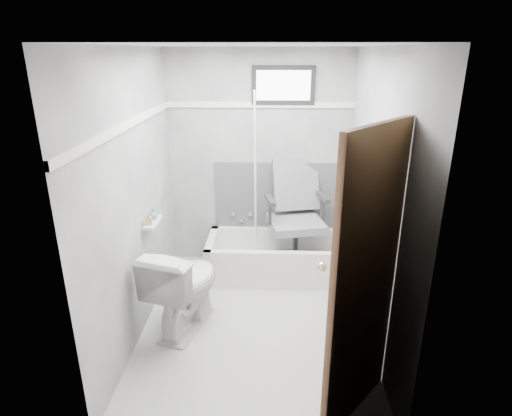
{
  "coord_description": "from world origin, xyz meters",
  "views": [
    {
      "loc": [
        0.14,
        -3.33,
        2.37
      ],
      "look_at": [
        0.0,
        0.35,
        1.0
      ],
      "focal_mm": 30.0,
      "sensor_mm": 36.0,
      "label": 1
    }
  ],
  "objects_px": {
    "bathtub": "(276,257)",
    "office_chair": "(296,216)",
    "toilet": "(184,286)",
    "soap_bottle_a": "(149,219)",
    "door": "(421,312)",
    "soap_bottle_b": "(153,214)"
  },
  "relations": [
    {
      "from": "door",
      "to": "bathtub",
      "type": "bearing_deg",
      "value": 109.54
    },
    {
      "from": "soap_bottle_a",
      "to": "soap_bottle_b",
      "type": "xyz_separation_m",
      "value": [
        0.0,
        0.14,
        -0.01
      ]
    },
    {
      "from": "bathtub",
      "to": "office_chair",
      "type": "relative_size",
      "value": 1.32
    },
    {
      "from": "office_chair",
      "to": "door",
      "type": "distance_m",
      "value": 2.32
    },
    {
      "from": "toilet",
      "to": "bathtub",
      "type": "bearing_deg",
      "value": -112.46
    },
    {
      "from": "toilet",
      "to": "office_chair",
      "type": "bearing_deg",
      "value": -118.49
    },
    {
      "from": "toilet",
      "to": "soap_bottle_a",
      "type": "distance_m",
      "value": 0.67
    },
    {
      "from": "office_chair",
      "to": "toilet",
      "type": "bearing_deg",
      "value": -147.74
    },
    {
      "from": "toilet",
      "to": "soap_bottle_a",
      "type": "height_order",
      "value": "soap_bottle_a"
    },
    {
      "from": "office_chair",
      "to": "soap_bottle_b",
      "type": "xyz_separation_m",
      "value": [
        -1.35,
        -0.68,
        0.27
      ]
    },
    {
      "from": "bathtub",
      "to": "soap_bottle_b",
      "type": "xyz_separation_m",
      "value": [
        -1.14,
        -0.66,
        0.75
      ]
    },
    {
      "from": "bathtub",
      "to": "office_chair",
      "type": "height_order",
      "value": "office_chair"
    },
    {
      "from": "office_chair",
      "to": "soap_bottle_b",
      "type": "relative_size",
      "value": 10.85
    },
    {
      "from": "office_chair",
      "to": "toilet",
      "type": "distance_m",
      "value": 1.47
    },
    {
      "from": "door",
      "to": "soap_bottle_a",
      "type": "xyz_separation_m",
      "value": [
        -1.92,
        1.41,
        -0.03
      ]
    },
    {
      "from": "toilet",
      "to": "soap_bottle_b",
      "type": "xyz_separation_m",
      "value": [
        -0.32,
        0.33,
        0.55
      ]
    },
    {
      "from": "soap_bottle_b",
      "to": "toilet",
      "type": "bearing_deg",
      "value": -46.14
    },
    {
      "from": "soap_bottle_a",
      "to": "soap_bottle_b",
      "type": "relative_size",
      "value": 1.1
    },
    {
      "from": "bathtub",
      "to": "door",
      "type": "distance_m",
      "value": 2.47
    },
    {
      "from": "bathtub",
      "to": "door",
      "type": "xyz_separation_m",
      "value": [
        0.78,
        -2.21,
        0.79
      ]
    },
    {
      "from": "soap_bottle_b",
      "to": "soap_bottle_a",
      "type": "bearing_deg",
      "value": -90.08
    },
    {
      "from": "soap_bottle_a",
      "to": "door",
      "type": "bearing_deg",
      "value": -36.27
    }
  ]
}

